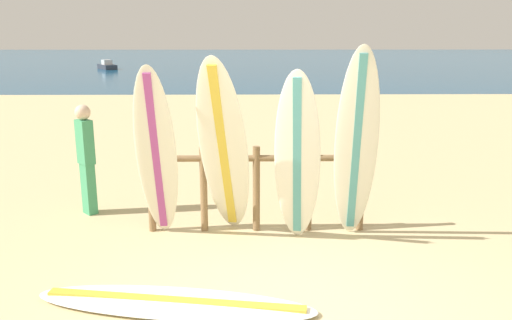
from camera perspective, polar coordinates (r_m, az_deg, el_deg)
name	(u,v)px	position (r m, az deg, el deg)	size (l,w,h in m)	color
ocean_water	(250,58)	(61.88, -0.64, 11.43)	(120.00, 80.00, 0.01)	navy
surfboard_rack	(256,180)	(6.34, 0.04, -2.31)	(2.75, 0.09, 1.10)	olive
surfboard_leaning_far_left	(156,155)	(6.02, -11.15, 0.57)	(0.48, 0.74, 2.14)	silver
surfboard_leaning_left	(224,151)	(5.90, -3.65, 1.05)	(0.76, 1.12, 2.24)	silver
surfboard_leaning_center_left	(297,159)	(5.86, 4.67, 0.16)	(0.62, 0.64, 2.09)	white
surfboard_leaning_center	(356,146)	(6.04, 11.19, 1.61)	(0.55, 0.60, 2.34)	silver
surfboard_lying_on_sand	(174,303)	(4.88, -9.17, -15.57)	(2.69, 0.98, 0.08)	white
beachgoer_standing	(86,155)	(7.30, -18.57, 0.56)	(0.28, 0.29, 1.53)	#3F9966
small_boat_offshore	(107,66)	(41.13, -16.40, 10.12)	(1.96, 2.41, 0.71)	#333842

